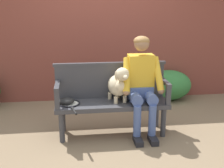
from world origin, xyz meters
TOP-DOWN VIEW (x-y plane):
  - ground_plane at (0.00, 0.00)m, footprint 40.00×40.00m
  - brick_garden_fence at (0.00, 1.64)m, footprint 8.00×0.30m
  - hedge_bush_mid_right at (1.20, 1.29)m, footprint 0.84×0.60m
  - garden_bench at (0.00, 0.00)m, footprint 1.50×0.46m
  - bench_backrest at (0.00, 0.20)m, footprint 1.54×0.06m
  - bench_armrest_left_end at (-0.71, -0.08)m, footprint 0.06×0.46m
  - bench_armrest_right_end at (0.71, -0.08)m, footprint 0.06×0.46m
  - person_seated at (0.40, -0.01)m, footprint 0.56×0.63m
  - dog_on_bench at (0.09, 0.00)m, footprint 0.32×0.49m
  - tennis_racket at (-0.57, -0.04)m, footprint 0.35×0.58m
  - baseball_glove at (-0.61, -0.02)m, footprint 0.26×0.23m

SIDE VIEW (x-z plane):
  - ground_plane at x=0.00m, z-range 0.00..0.00m
  - hedge_bush_mid_right at x=1.20m, z-range 0.00..0.56m
  - garden_bench at x=0.00m, z-range 0.16..0.63m
  - tennis_racket at x=-0.57m, z-range 0.46..0.49m
  - baseball_glove at x=-0.61m, z-range 0.46..0.55m
  - bench_armrest_left_end at x=-0.71m, z-range 0.52..0.80m
  - bench_armrest_right_end at x=0.71m, z-range 0.52..0.80m
  - dog_on_bench at x=0.09m, z-range 0.46..0.95m
  - bench_backrest at x=0.00m, z-range 0.47..0.97m
  - person_seated at x=0.40m, z-range 0.07..1.40m
  - brick_garden_fence at x=0.00m, z-range 0.00..2.29m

